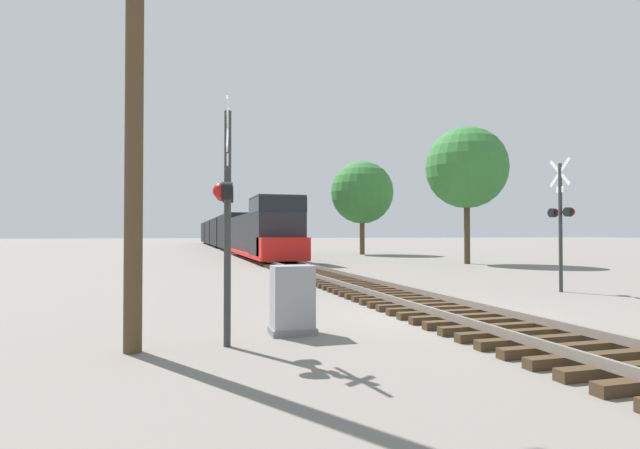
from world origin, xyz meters
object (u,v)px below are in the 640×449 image
(crossing_signal_far, at_px, (561,216))
(utility_pole, at_px, (134,99))
(tree_far_right, at_px, (467,168))
(tree_mid_background, at_px, (362,193))
(relay_cabinet, at_px, (292,300))
(crossing_signal_near, at_px, (226,203))
(freight_train, at_px, (225,233))

(crossing_signal_far, relative_size, utility_pole, 0.55)
(crossing_signal_far, distance_m, tree_far_right, 15.49)
(tree_mid_background, bearing_deg, relay_cabinet, -112.92)
(relay_cabinet, bearing_deg, crossing_signal_near, -151.66)
(crossing_signal_far, distance_m, relay_cabinet, 11.01)
(relay_cabinet, relative_size, tree_far_right, 0.15)
(relay_cabinet, xyz_separation_m, utility_pole, (-2.79, -0.73, 3.45))
(tree_mid_background, bearing_deg, crossing_signal_near, -114.36)
(tree_mid_background, bearing_deg, freight_train, 113.22)
(relay_cabinet, xyz_separation_m, tree_mid_background, (14.08, 33.30, 5.01))
(crossing_signal_near, height_order, tree_mid_background, tree_mid_background)
(freight_train, distance_m, utility_pole, 58.21)
(freight_train, distance_m, tree_mid_background, 26.10)
(freight_train, distance_m, crossing_signal_far, 53.16)
(utility_pole, bearing_deg, tree_far_right, 46.28)
(utility_pole, bearing_deg, crossing_signal_near, 0.68)
(crossing_signal_near, relative_size, tree_mid_background, 0.49)
(utility_pole, xyz_separation_m, tree_far_right, (18.21, 19.04, 1.97))
(utility_pole, height_order, tree_mid_background, tree_mid_background)
(relay_cabinet, distance_m, tree_far_right, 24.54)
(utility_pole, bearing_deg, crossing_signal_far, 21.28)
(relay_cabinet, xyz_separation_m, tree_far_right, (15.41, 18.31, 5.41))
(tree_mid_background, bearing_deg, utility_pole, -116.37)
(crossing_signal_far, height_order, relay_cabinet, crossing_signal_far)
(relay_cabinet, bearing_deg, tree_mid_background, 67.08)
(utility_pole, distance_m, tree_far_right, 26.42)
(relay_cabinet, height_order, utility_pole, utility_pole)
(crossing_signal_near, xyz_separation_m, tree_mid_background, (15.40, 34.01, 3.23))
(crossing_signal_near, relative_size, crossing_signal_far, 0.95)
(utility_pole, height_order, tree_far_right, tree_far_right)
(crossing_signal_far, bearing_deg, tree_mid_background, -7.35)
(utility_pole, distance_m, tree_mid_background, 38.02)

